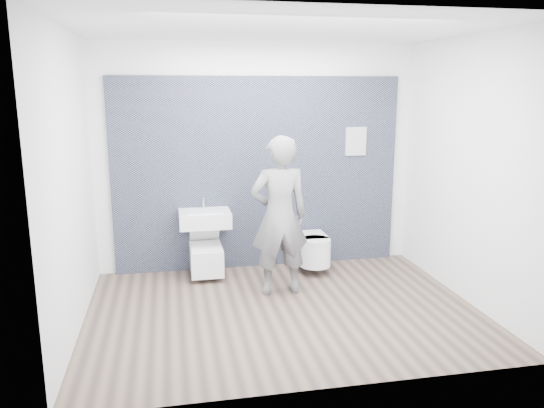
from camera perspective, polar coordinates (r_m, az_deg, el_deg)
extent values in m
plane|color=brown|center=(5.61, 1.21, -11.34)|extent=(4.00, 4.00, 0.00)
plane|color=white|center=(6.67, -1.51, 5.00)|extent=(4.00, 0.00, 4.00)
plane|color=white|center=(3.79, 6.18, -0.79)|extent=(4.00, 0.00, 4.00)
plane|color=white|center=(5.17, -20.94, 2.00)|extent=(0.00, 3.00, 3.00)
plane|color=white|center=(5.96, 20.43, 3.34)|extent=(0.00, 3.00, 3.00)
plane|color=white|center=(5.17, 1.36, 18.41)|extent=(4.00, 4.00, 0.00)
cube|color=black|center=(6.96, -1.40, -6.55)|extent=(3.60, 0.06, 2.40)
cube|color=white|center=(6.43, -7.24, -1.57)|extent=(0.61, 0.46, 0.18)
cube|color=silver|center=(6.39, -7.25, -0.84)|extent=(0.43, 0.31, 0.03)
cylinder|color=silver|center=(6.55, -7.39, 0.21)|extent=(0.02, 0.02, 0.15)
cylinder|color=silver|center=(6.49, -7.38, 0.69)|extent=(0.02, 0.10, 0.02)
cylinder|color=silver|center=(6.67, -7.34, -2.42)|extent=(0.04, 0.04, 0.12)
cube|color=white|center=(6.52, -7.10, -5.90)|extent=(0.38, 0.55, 0.32)
cylinder|color=silver|center=(6.44, -7.10, -4.77)|extent=(0.27, 0.27, 0.03)
cube|color=white|center=(6.43, -7.11, -4.54)|extent=(0.36, 0.44, 0.02)
cube|color=white|center=(6.52, -7.25, -2.71)|extent=(0.36, 0.26, 0.34)
cube|color=silver|center=(6.79, -7.22, -6.22)|extent=(0.10, 0.06, 0.08)
cube|color=white|center=(6.77, 4.16, -4.73)|extent=(0.38, 0.45, 0.32)
cylinder|color=white|center=(6.56, 4.67, -5.29)|extent=(0.38, 0.38, 0.32)
cube|color=white|center=(6.69, 4.25, -3.39)|extent=(0.36, 0.42, 0.03)
cylinder|color=white|center=(6.50, 4.74, -3.88)|extent=(0.36, 0.36, 0.03)
cube|color=silver|center=(6.98, 3.72, -5.21)|extent=(0.11, 0.06, 0.08)
cube|color=white|center=(7.22, 8.58, -5.96)|extent=(0.27, 0.03, 0.36)
imported|color=slate|center=(5.80, 0.80, -1.32)|extent=(0.67, 0.45, 1.77)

